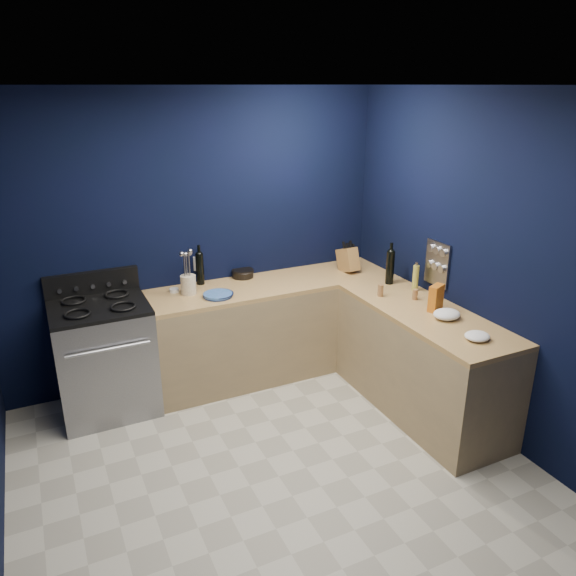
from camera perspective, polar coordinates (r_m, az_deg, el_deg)
floor at (r=4.11m, az=-0.97°, el=-19.10°), size 3.50×3.50×0.02m
ceiling at (r=3.17m, az=-1.27°, el=20.52°), size 3.50×3.50×0.02m
wall_back at (r=5.00m, az=-9.52°, el=5.02°), size 3.50×0.02×2.60m
wall_right at (r=4.41m, az=20.22°, el=1.92°), size 0.02×3.50×2.60m
wall_front at (r=2.16m, az=19.68°, el=-18.07°), size 3.50×0.02×2.60m
cab_back at (r=5.20m, az=-1.57°, el=-4.30°), size 2.30×0.63×0.86m
top_back at (r=5.03m, az=-1.62°, el=0.37°), size 2.30×0.63×0.04m
cab_right at (r=4.72m, az=13.67°, el=-7.62°), size 0.63×1.67×0.86m
top_right at (r=4.53m, az=14.14°, el=-2.59°), size 0.63×1.67×0.04m
gas_range at (r=4.83m, az=-18.46°, el=-7.10°), size 0.76×0.66×0.92m
oven_door at (r=4.55m, az=-17.88°, el=-8.91°), size 0.59×0.02×0.42m
cooktop at (r=4.64m, az=-19.11°, el=-1.87°), size 0.76×0.66×0.03m
backguard at (r=4.88m, az=-19.71°, el=0.49°), size 0.76×0.06×0.20m
spice_panel at (r=4.81m, az=15.26°, el=2.45°), size 0.02×0.28×0.38m
wall_outlet at (r=5.04m, az=-9.30°, el=2.55°), size 0.09×0.02×0.13m
plate_stack at (r=4.72m, az=-7.31°, el=-0.73°), size 0.31×0.31×0.03m
ramekin at (r=4.89m, az=-11.75°, el=-0.23°), size 0.09×0.09×0.03m
utensil_crock at (r=4.80m, az=-10.31°, el=0.34°), size 0.17×0.17×0.17m
wine_bottle_back at (r=5.00m, az=-9.13°, el=1.96°), size 0.09×0.09×0.29m
lemon_basket at (r=5.16m, az=-4.72°, el=1.53°), size 0.25×0.25×0.08m
knife_block at (r=5.33m, az=6.25°, el=2.93°), size 0.14×0.27×0.28m
wine_bottle_right at (r=5.03m, az=10.56°, el=2.10°), size 0.08×0.08×0.30m
oil_bottle at (r=4.92m, az=13.11°, el=1.02°), size 0.07×0.07×0.23m
spice_jar_near at (r=4.74m, az=9.59°, el=-0.25°), size 0.06×0.06×0.11m
spice_jar_far at (r=4.73m, az=13.06°, el=-0.66°), size 0.06×0.06×0.09m
crouton_bag at (r=4.52m, az=15.12°, el=-1.01°), size 0.16×0.12×0.21m
towel_front at (r=4.41m, az=16.17°, el=-2.64°), size 0.26×0.24×0.08m
towel_end at (r=4.13m, az=19.07°, el=-4.75°), size 0.19×0.18×0.06m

